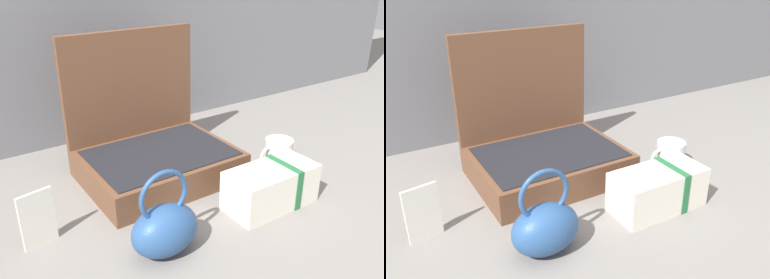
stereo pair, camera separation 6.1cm
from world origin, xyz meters
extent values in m
plane|color=slate|center=(0.00, 0.00, 0.00)|extent=(6.00, 6.00, 0.00)
cube|color=brown|center=(0.00, 0.15, 0.04)|extent=(0.43, 0.31, 0.09)
cube|color=black|center=(0.00, 0.15, 0.09)|extent=(0.39, 0.28, 0.00)
cube|color=brown|center=(0.00, 0.32, 0.21)|extent=(0.43, 0.02, 0.41)
ellipsoid|color=#284C7F|center=(-0.16, -0.14, 0.06)|extent=(0.16, 0.11, 0.12)
torus|color=#284C7F|center=(-0.16, -0.14, 0.15)|extent=(0.12, 0.01, 0.12)
cube|color=silver|center=(0.17, -0.13, 0.05)|extent=(0.25, 0.12, 0.11)
cube|color=#236638|center=(0.21, -0.13, 0.05)|extent=(0.02, 0.12, 0.11)
cylinder|color=white|center=(0.36, 0.02, 0.04)|extent=(0.09, 0.09, 0.08)
torus|color=white|center=(0.31, 0.02, 0.04)|extent=(0.06, 0.01, 0.06)
cube|color=white|center=(-0.38, 0.04, 0.07)|extent=(0.08, 0.02, 0.14)
camera|label=1|loc=(-0.53, -0.79, 0.61)|focal=38.48mm
camera|label=2|loc=(-0.48, -0.82, 0.61)|focal=38.48mm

